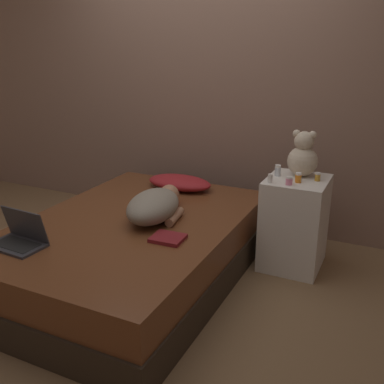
# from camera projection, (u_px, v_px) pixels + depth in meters

# --- Properties ---
(ground_plane) EXTENTS (12.00, 12.00, 0.00)m
(ground_plane) POSITION_uv_depth(u_px,v_px,m) (135.00, 277.00, 3.25)
(ground_plane) COLOR brown
(wall_back) EXTENTS (8.00, 0.06, 2.60)m
(wall_back) POSITION_uv_depth(u_px,v_px,m) (208.00, 79.00, 3.93)
(wall_back) COLOR #846656
(wall_back) RESTS_ON ground_plane
(bed) EXTENTS (1.40, 2.03, 0.45)m
(bed) POSITION_uv_depth(u_px,v_px,m) (133.00, 250.00, 3.18)
(bed) COLOR #2D2319
(bed) RESTS_ON ground_plane
(nightstand) EXTENTS (0.43, 0.47, 0.68)m
(nightstand) POSITION_uv_depth(u_px,v_px,m) (294.00, 223.00, 3.33)
(nightstand) COLOR silver
(nightstand) RESTS_ON ground_plane
(pillow) EXTENTS (0.56, 0.30, 0.11)m
(pillow) POSITION_uv_depth(u_px,v_px,m) (180.00, 182.00, 3.74)
(pillow) COLOR maroon
(pillow) RESTS_ON bed
(person_lying) EXTENTS (0.40, 0.69, 0.20)m
(person_lying) POSITION_uv_depth(u_px,v_px,m) (155.00, 205.00, 3.11)
(person_lying) COLOR gray
(person_lying) RESTS_ON bed
(laptop) EXTENTS (0.35, 0.23, 0.22)m
(laptop) POSITION_uv_depth(u_px,v_px,m) (20.00, 237.00, 2.72)
(laptop) COLOR #333338
(laptop) RESTS_ON bed
(teddy_bear) EXTENTS (0.22, 0.22, 0.34)m
(teddy_bear) POSITION_uv_depth(u_px,v_px,m) (303.00, 156.00, 3.25)
(teddy_bear) COLOR beige
(teddy_bear) RESTS_ON nightstand
(bottle_orange) EXTENTS (0.04, 0.04, 0.07)m
(bottle_orange) POSITION_uv_depth(u_px,v_px,m) (298.00, 178.00, 3.13)
(bottle_orange) COLOR orange
(bottle_orange) RESTS_ON nightstand
(bottle_pink) EXTENTS (0.05, 0.05, 0.06)m
(bottle_pink) POSITION_uv_depth(u_px,v_px,m) (289.00, 181.00, 3.09)
(bottle_pink) COLOR pink
(bottle_pink) RESTS_ON nightstand
(bottle_clear) EXTENTS (0.04, 0.04, 0.08)m
(bottle_clear) POSITION_uv_depth(u_px,v_px,m) (278.00, 171.00, 3.28)
(bottle_clear) COLOR silver
(bottle_clear) RESTS_ON nightstand
(bottle_white) EXTENTS (0.03, 0.03, 0.06)m
(bottle_white) POSITION_uv_depth(u_px,v_px,m) (270.00, 178.00, 3.12)
(bottle_white) COLOR white
(bottle_white) RESTS_ON nightstand
(bottle_amber) EXTENTS (0.04, 0.04, 0.06)m
(bottle_amber) POSITION_uv_depth(u_px,v_px,m) (318.00, 177.00, 3.17)
(bottle_amber) COLOR gold
(bottle_amber) RESTS_ON nightstand
(book) EXTENTS (0.21, 0.18, 0.02)m
(book) POSITION_uv_depth(u_px,v_px,m) (168.00, 238.00, 2.80)
(book) COLOR maroon
(book) RESTS_ON bed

